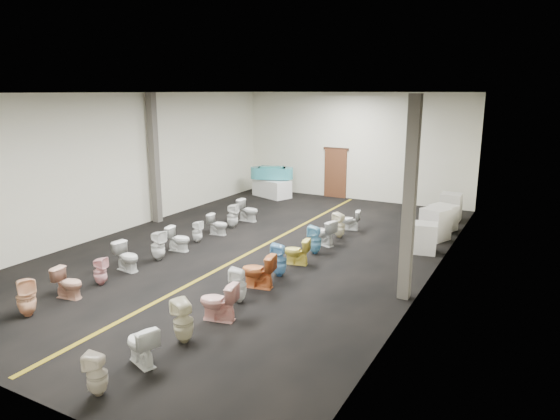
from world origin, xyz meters
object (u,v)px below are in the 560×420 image
at_px(display_table, 272,188).
at_px(toilet_left_6, 179,239).
at_px(toilet_right_5, 258,271).
at_px(appliance_crate_b, 435,224).
at_px(toilet_right_0, 97,374).
at_px(toilet_left_3, 100,271).
at_px(appliance_crate_c, 443,218).
at_px(toilet_left_2, 68,283).
at_px(toilet_right_7, 297,251).
at_px(toilet_left_4, 127,257).
at_px(toilet_left_5, 158,246).
at_px(toilet_right_9, 324,232).
at_px(toilet_right_1, 141,344).
at_px(toilet_right_2, 183,321).
at_px(toilet_right_4, 238,285).
at_px(toilet_left_9, 232,216).
at_px(toilet_left_1, 26,297).
at_px(toilet_right_8, 315,240).
at_px(toilet_left_7, 197,232).
at_px(toilet_left_8, 218,224).
at_px(toilet_right_10, 339,225).
at_px(appliance_crate_a, 424,238).
at_px(toilet_right_11, 350,220).
at_px(bathtub, 272,173).
at_px(toilet_right_3, 218,302).
at_px(toilet_left_10, 248,210).
at_px(toilet_right_6, 279,260).

height_order(display_table, toilet_left_6, display_table).
bearing_deg(toilet_right_5, appliance_crate_b, 144.87).
bearing_deg(toilet_right_0, toilet_left_3, -153.49).
relative_size(appliance_crate_c, toilet_left_2, 1.22).
distance_m(display_table, toilet_right_7, 8.82).
bearing_deg(toilet_right_7, appliance_crate_b, 136.01).
relative_size(toilet_left_4, toilet_left_5, 0.90).
xyz_separation_m(appliance_crate_b, toilet_right_9, (-2.84, -2.19, -0.10)).
bearing_deg(display_table, toilet_right_1, -69.81).
distance_m(toilet_right_2, toilet_right_4, 2.01).
distance_m(toilet_left_9, toilet_right_0, 9.68).
xyz_separation_m(toilet_left_5, toilet_left_9, (-0.07, 3.76, -0.00)).
distance_m(toilet_left_1, toilet_right_8, 7.44).
bearing_deg(toilet_right_4, toilet_left_7, -147.62).
bearing_deg(toilet_left_8, toilet_right_8, -101.32).
height_order(toilet_left_8, toilet_right_10, toilet_right_10).
bearing_deg(appliance_crate_c, toilet_left_5, -132.43).
distance_m(display_table, appliance_crate_a, 8.99).
height_order(toilet_left_1, toilet_left_8, toilet_left_1).
height_order(toilet_right_0, toilet_right_11, toilet_right_0).
xyz_separation_m(display_table, toilet_right_5, (4.83, -9.24, 0.03)).
distance_m(toilet_left_6, toilet_right_1, 6.23).
relative_size(toilet_left_4, toilet_right_8, 0.91).
distance_m(display_table, toilet_right_1, 13.97).
xyz_separation_m(toilet_left_2, toilet_right_8, (3.57, 5.49, 0.06)).
distance_m(toilet_right_7, toilet_right_10, 2.89).
relative_size(appliance_crate_c, toilet_right_4, 1.08).
relative_size(bathtub, toilet_left_3, 2.58).
height_order(display_table, toilet_right_7, display_table).
bearing_deg(bathtub, appliance_crate_a, -52.48).
bearing_deg(toilet_right_10, toilet_right_0, 13.99).
xyz_separation_m(toilet_left_5, toilet_right_3, (3.61, -2.25, -0.02)).
relative_size(toilet_left_6, toilet_right_2, 0.86).
height_order(toilet_left_1, toilet_right_1, toilet_left_1).
distance_m(toilet_right_3, toilet_right_9, 5.69).
relative_size(toilet_left_3, toilet_right_8, 0.84).
xyz_separation_m(toilet_left_7, toilet_right_5, (3.51, -2.22, 0.07)).
xyz_separation_m(appliance_crate_c, toilet_left_10, (-6.36, -2.07, -0.04)).
bearing_deg(toilet_left_5, toilet_left_6, 5.19).
distance_m(toilet_left_2, toilet_right_2, 3.60).
distance_m(toilet_left_7, toilet_right_6, 3.82).
height_order(display_table, toilet_right_11, display_table).
xyz_separation_m(toilet_left_8, toilet_right_1, (3.44, -7.09, 0.03)).
bearing_deg(toilet_left_8, toilet_left_10, -4.86).
distance_m(toilet_left_5, toilet_right_5, 3.45).
xyz_separation_m(toilet_left_2, toilet_right_7, (3.50, 4.45, 0.01)).
bearing_deg(toilet_right_1, toilet_left_7, -129.88).
bearing_deg(toilet_right_6, toilet_right_11, 162.24).
bearing_deg(toilet_left_8, toilet_right_2, -156.60).
distance_m(toilet_left_1, toilet_left_5, 3.98).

